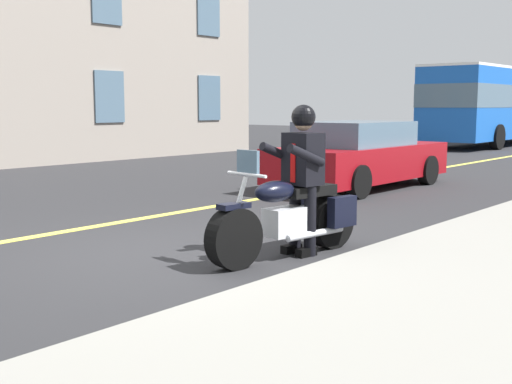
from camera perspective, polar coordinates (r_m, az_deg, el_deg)
ground_plane at (r=7.78m, az=-8.27°, el=-5.32°), size 80.00×80.00×0.00m
lane_center_stripe at (r=9.35m, az=-16.43°, el=-3.35°), size 60.00×0.16×0.01m
motorcycle_main at (r=7.45m, az=3.03°, el=-2.29°), size 2.22×0.77×1.26m
rider_main at (r=7.51m, az=4.06°, el=2.28°), size 0.67×0.61×1.74m
bus_near at (r=30.74m, az=20.48°, el=7.39°), size 11.05×2.70×3.30m
car_silver at (r=13.83m, az=9.01°, el=3.20°), size 4.60×1.92×1.40m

